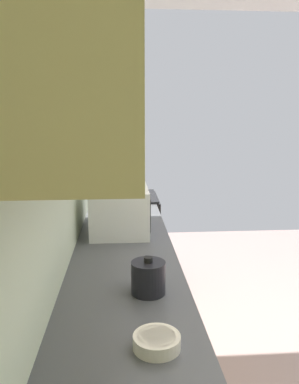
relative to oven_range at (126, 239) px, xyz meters
name	(u,v)px	position (x,y,z in m)	size (l,w,h in m)	color
wall_back	(50,183)	(-1.76, 0.38, 0.91)	(4.35, 0.12, 2.75)	beige
upper_cabinets	(85,52)	(-2.09, 0.16, 1.47)	(2.11, 0.33, 0.69)	tan
oven_range	(126,239)	(0.00, 0.00, 0.00)	(0.63, 0.66, 1.08)	black
microwave	(120,209)	(-1.09, 0.04, 0.59)	(0.51, 0.40, 0.32)	white
bowl	(157,341)	(-2.45, -0.09, 0.46)	(0.17, 0.17, 0.05)	silver
kettle	(148,277)	(-2.03, -0.09, 0.51)	(0.21, 0.16, 0.17)	black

